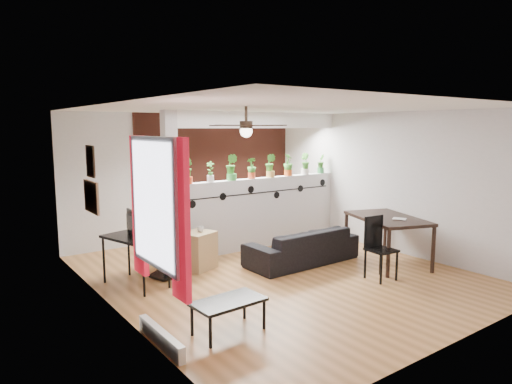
% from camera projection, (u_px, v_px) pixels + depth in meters
% --- Properties ---
extents(room_shell, '(6.30, 7.10, 2.90)m').
position_uv_depth(room_shell, '(277.00, 193.00, 7.12)').
color(room_shell, '#976231').
rests_on(room_shell, ground).
extents(partition_wall, '(3.60, 0.18, 1.35)m').
position_uv_depth(partition_wall, '(261.00, 212.00, 8.88)').
color(partition_wall, '#BCBCC1').
rests_on(partition_wall, ground).
extents(ceiling_header, '(3.60, 0.18, 0.30)m').
position_uv_depth(ceiling_header, '(261.00, 120.00, 8.63)').
color(ceiling_header, white).
rests_on(ceiling_header, room_shell).
extents(pier_column, '(0.22, 0.20, 2.60)m').
position_uv_depth(pier_column, '(170.00, 188.00, 7.68)').
color(pier_column, '#BCBCC1').
rests_on(pier_column, ground).
extents(brick_panel, '(3.90, 0.05, 2.60)m').
position_uv_depth(brick_panel, '(221.00, 174.00, 9.97)').
color(brick_panel, '#A2422F').
rests_on(brick_panel, ground).
extents(vine_decal, '(3.31, 0.01, 0.30)m').
position_uv_depth(vine_decal, '(264.00, 192.00, 8.74)').
color(vine_decal, black).
rests_on(vine_decal, partition_wall).
extents(window_assembly, '(0.09, 1.30, 1.55)m').
position_uv_depth(window_assembly, '(155.00, 207.00, 4.64)').
color(window_assembly, white).
rests_on(window_assembly, room_shell).
extents(baseboard_heater, '(0.08, 1.00, 0.18)m').
position_uv_depth(baseboard_heater, '(161.00, 338.00, 4.85)').
color(baseboard_heater, silver).
rests_on(baseboard_heater, ground).
extents(corkboard, '(0.03, 0.60, 0.45)m').
position_uv_depth(corkboard, '(91.00, 197.00, 6.38)').
color(corkboard, '#875F41').
rests_on(corkboard, room_shell).
extents(framed_art, '(0.03, 0.34, 0.44)m').
position_uv_depth(framed_art, '(90.00, 161.00, 6.27)').
color(framed_art, '#8C7259').
rests_on(framed_art, room_shell).
extents(ceiling_fan, '(1.19, 1.19, 0.43)m').
position_uv_depth(ceiling_fan, '(246.00, 127.00, 6.27)').
color(ceiling_fan, black).
rests_on(ceiling_fan, room_shell).
extents(potted_plant_0, '(0.23, 0.27, 0.47)m').
position_uv_depth(potted_plant_0, '(187.00, 170.00, 7.83)').
color(potted_plant_0, red).
rests_on(potted_plant_0, partition_wall).
extents(potted_plant_1, '(0.23, 0.23, 0.37)m').
position_uv_depth(potted_plant_1, '(210.00, 171.00, 8.10)').
color(potted_plant_1, white).
rests_on(potted_plant_1, partition_wall).
extents(potted_plant_2, '(0.31, 0.33, 0.49)m').
position_uv_depth(potted_plant_2, '(232.00, 166.00, 8.35)').
color(potted_plant_2, green).
rests_on(potted_plant_2, partition_wall).
extents(potted_plant_3, '(0.23, 0.21, 0.40)m').
position_uv_depth(potted_plant_3, '(252.00, 168.00, 8.62)').
color(potted_plant_3, '#C94320').
rests_on(potted_plant_3, partition_wall).
extents(potted_plant_4, '(0.28, 0.30, 0.46)m').
position_uv_depth(potted_plant_4, '(270.00, 165.00, 8.88)').
color(potted_plant_4, gold).
rests_on(potted_plant_4, partition_wall).
extents(potted_plant_5, '(0.23, 0.26, 0.44)m').
position_uv_depth(potted_plant_5, '(288.00, 164.00, 9.14)').
color(potted_plant_5, '#CB4F17').
rests_on(potted_plant_5, partition_wall).
extents(potted_plant_6, '(0.20, 0.24, 0.45)m').
position_uv_depth(potted_plant_6, '(305.00, 163.00, 9.41)').
color(potted_plant_6, silver).
rests_on(potted_plant_6, partition_wall).
extents(potted_plant_7, '(0.26, 0.24, 0.40)m').
position_uv_depth(potted_plant_7, '(321.00, 163.00, 9.67)').
color(potted_plant_7, '#2E8040').
rests_on(potted_plant_7, partition_wall).
extents(sofa, '(1.93, 0.78, 0.56)m').
position_uv_depth(sofa, '(302.00, 247.00, 7.84)').
color(sofa, black).
rests_on(sofa, ground).
extents(cube_shelf, '(0.63, 0.60, 0.61)m').
position_uv_depth(cube_shelf, '(198.00, 250.00, 7.50)').
color(cube_shelf, '#A48556').
rests_on(cube_shelf, ground).
extents(cup, '(0.12, 0.12, 0.09)m').
position_uv_depth(cup, '(200.00, 229.00, 7.48)').
color(cup, gray).
rests_on(cup, cube_shelf).
extents(computer_desk, '(0.79, 1.12, 0.73)m').
position_uv_depth(computer_desk, '(135.00, 242.00, 6.65)').
color(computer_desk, black).
rests_on(computer_desk, ground).
extents(monitor, '(0.35, 0.07, 0.20)m').
position_uv_depth(monitor, '(131.00, 229.00, 6.75)').
color(monitor, black).
rests_on(monitor, computer_desk).
extents(office_chair, '(0.53, 0.54, 1.03)m').
position_uv_depth(office_chair, '(163.00, 248.00, 7.09)').
color(office_chair, black).
rests_on(office_chair, ground).
extents(dining_table, '(1.34, 1.69, 0.81)m').
position_uv_depth(dining_table, '(387.00, 222.00, 7.77)').
color(dining_table, black).
rests_on(dining_table, ground).
extents(book, '(0.24, 0.26, 0.02)m').
position_uv_depth(book, '(399.00, 220.00, 7.46)').
color(book, gray).
rests_on(book, dining_table).
extents(folding_chair, '(0.42, 0.42, 0.97)m').
position_uv_depth(folding_chair, '(377.00, 242.00, 7.00)').
color(folding_chair, black).
rests_on(folding_chair, ground).
extents(coffee_table, '(0.84, 0.49, 0.38)m').
position_uv_depth(coffee_table, '(228.00, 304.00, 5.15)').
color(coffee_table, black).
rests_on(coffee_table, ground).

